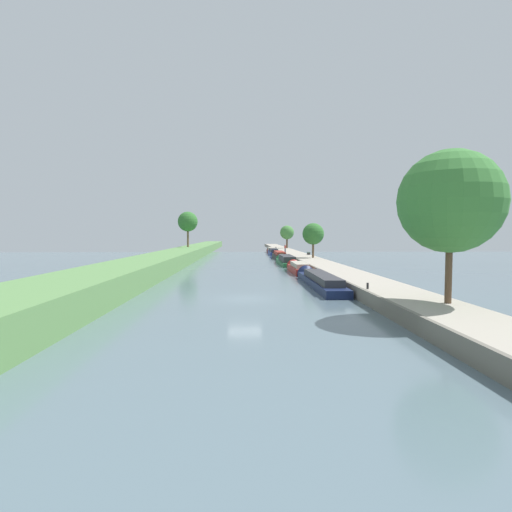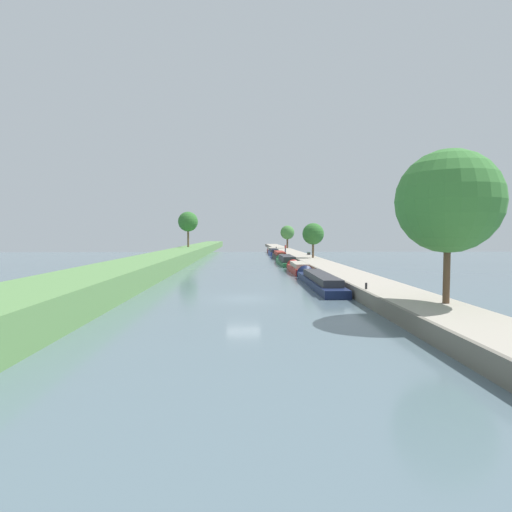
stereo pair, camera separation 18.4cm
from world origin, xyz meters
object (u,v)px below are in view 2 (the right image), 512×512
at_px(narrowboat_navy, 318,280).
at_px(narrowboat_red, 298,268).
at_px(narrowboat_green, 286,260).
at_px(mooring_bollard_near, 366,286).
at_px(narrowboat_black, 279,255).
at_px(person_walking, 285,248).
at_px(narrowboat_blue, 273,252).
at_px(mooring_bollard_far, 276,248).
at_px(park_bench, 309,253).
at_px(narrowboat_maroon, 271,250).

bearing_deg(narrowboat_navy, narrowboat_red, 90.39).
bearing_deg(narrowboat_green, mooring_bollard_near, -86.81).
height_order(narrowboat_black, person_walking, person_walking).
height_order(narrowboat_navy, narrowboat_red, narrowboat_red).
xyz_separation_m(narrowboat_blue, person_walking, (2.18, -6.01, 1.20)).
bearing_deg(narrowboat_navy, mooring_bollard_near, -79.05).
bearing_deg(narrowboat_black, mooring_bollard_far, 86.63).
distance_m(narrowboat_blue, park_bench, 18.73).
height_order(narrowboat_black, mooring_bollard_near, narrowboat_black).
distance_m(narrowboat_red, narrowboat_black, 29.52).
bearing_deg(person_walking, narrowboat_red, -93.26).
bearing_deg(narrowboat_red, narrowboat_maroon, 89.80).
bearing_deg(narrowboat_green, narrowboat_blue, 89.81).
distance_m(narrowboat_red, narrowboat_blue, 43.07).
bearing_deg(narrowboat_blue, narrowboat_navy, -89.84).
relative_size(narrowboat_maroon, park_bench, 7.71).
bearing_deg(narrowboat_maroon, narrowboat_black, -90.19).
relative_size(person_walking, mooring_bollard_near, 3.69).
relative_size(narrowboat_green, narrowboat_blue, 1.32).
height_order(narrowboat_green, park_bench, narrowboat_green).
distance_m(narrowboat_blue, person_walking, 6.51).
distance_m(narrowboat_navy, park_bench, 39.21).
xyz_separation_m(narrowboat_green, mooring_bollard_near, (2.05, -36.74, 0.56)).
bearing_deg(mooring_bollard_near, person_walking, 89.78).
distance_m(narrowboat_navy, mooring_bollard_far, 73.28).
height_order(narrowboat_navy, narrowboat_black, narrowboat_black).
bearing_deg(park_bench, narrowboat_blue, 106.83).
height_order(person_walking, mooring_bollard_near, person_walking).
relative_size(narrowboat_navy, narrowboat_blue, 1.53).
xyz_separation_m(narrowboat_red, narrowboat_green, (-0.17, 13.81, 0.04)).
height_order(narrowboat_navy, narrowboat_maroon, narrowboat_maroon).
xyz_separation_m(narrowboat_maroon, mooring_bollard_far, (1.69, 5.44, 0.58)).
relative_size(narrowboat_blue, mooring_bollard_far, 23.93).
distance_m(narrowboat_navy, narrowboat_maroon, 67.82).
height_order(narrowboat_red, person_walking, person_walking).
relative_size(narrowboat_blue, person_walking, 6.49).
height_order(narrowboat_green, person_walking, person_walking).
distance_m(narrowboat_red, mooring_bollard_near, 23.01).
relative_size(narrowboat_maroon, mooring_bollard_near, 25.69).
height_order(narrowboat_blue, mooring_bollard_far, narrowboat_blue).
bearing_deg(person_walking, park_bench, -74.78).
distance_m(narrowboat_red, narrowboat_green, 13.81).
bearing_deg(mooring_bollard_far, narrowboat_black, -93.37).
xyz_separation_m(narrowboat_maroon, person_walking, (1.92, -17.07, 1.23)).
height_order(narrowboat_black, narrowboat_blue, narrowboat_blue).
distance_m(narrowboat_green, mooring_bollard_near, 36.80).
relative_size(narrowboat_red, mooring_bollard_far, 23.34).
bearing_deg(park_bench, narrowboat_green, -115.93).
xyz_separation_m(narrowboat_navy, person_walking, (2.02, 50.75, 1.26)).
relative_size(narrowboat_black, narrowboat_blue, 1.31).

